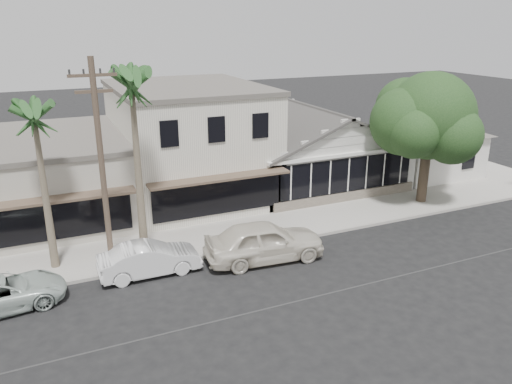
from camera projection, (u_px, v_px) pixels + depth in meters
name	position (u px, v px, depth m)	size (l,w,h in m)	color
ground	(359.00, 286.00, 20.29)	(140.00, 140.00, 0.00)	black
sidewalk_north	(130.00, 253.00, 23.03)	(90.00, 3.50, 0.15)	#9E9991
corner_shop	(314.00, 145.00, 32.14)	(10.40, 8.60, 5.10)	beige
side_cottage	(422.00, 153.00, 34.81)	(6.00, 6.00, 3.00)	beige
row_building_near	(189.00, 144.00, 29.75)	(8.00, 10.00, 6.50)	silver
row_building_midnear	(28.00, 181.00, 26.67)	(10.00, 10.00, 4.20)	#B2ACA0
utility_pole	(102.00, 166.00, 19.77)	(1.80, 0.24, 9.00)	brown
car_0	(264.00, 241.00, 22.25)	(2.15, 5.35, 1.82)	silver
car_1	(150.00, 259.00, 21.05)	(1.48, 4.25, 1.40)	white
car_2	(1.00, 293.00, 18.53)	(2.10, 4.56, 1.27)	#B8C6BF
shade_tree	(426.00, 118.00, 28.07)	(6.89, 6.23, 7.65)	#4A3D2C
palm_east	(131.00, 87.00, 20.13)	(3.05, 3.05, 8.97)	#726651
palm_mid	(34.00, 117.00, 19.51)	(3.04, 3.04, 7.77)	#726651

